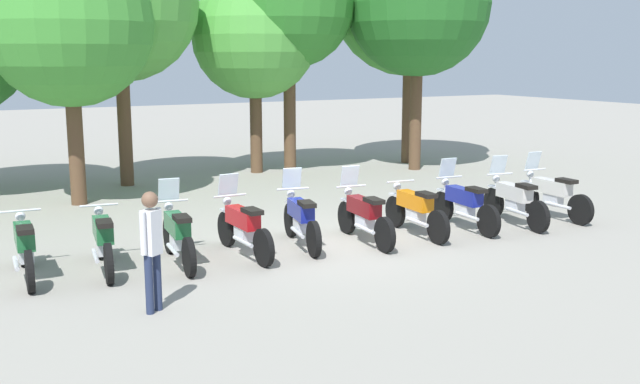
{
  "coord_description": "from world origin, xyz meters",
  "views": [
    {
      "loc": [
        -6.5,
        -11.42,
        3.42
      ],
      "look_at": [
        0.0,
        0.5,
        0.9
      ],
      "focal_mm": 40.93,
      "sensor_mm": 36.0,
      "label": 1
    }
  ],
  "objects_px": {
    "motorcycle_0": "(25,247)",
    "tree_4": "(255,36)",
    "tree_3": "(119,2)",
    "tree_6": "(418,5)",
    "motorcycle_2": "(177,234)",
    "motorcycle_1": "(103,240)",
    "motorcycle_3": "(243,226)",
    "motorcycle_6": "(415,209)",
    "motorcycle_4": "(301,218)",
    "motorcycle_9": "(552,194)",
    "tree_2": "(68,24)",
    "motorcycle_5": "(364,215)",
    "person_0": "(152,242)",
    "motorcycle_8": "(514,200)",
    "tree_5": "(289,3)",
    "motorcycle_7": "(464,203)"
  },
  "relations": [
    {
      "from": "motorcycle_0",
      "to": "tree_4",
      "type": "height_order",
      "value": "tree_4"
    },
    {
      "from": "tree_3",
      "to": "tree_6",
      "type": "xyz_separation_m",
      "value": [
        8.5,
        -1.4,
        0.14
      ]
    },
    {
      "from": "motorcycle_0",
      "to": "motorcycle_2",
      "type": "relative_size",
      "value": 1.0
    },
    {
      "from": "motorcycle_1",
      "to": "motorcycle_3",
      "type": "bearing_deg",
      "value": -88.7
    },
    {
      "from": "motorcycle_6",
      "to": "tree_3",
      "type": "bearing_deg",
      "value": 26.86
    },
    {
      "from": "tree_6",
      "to": "motorcycle_4",
      "type": "bearing_deg",
      "value": -138.08
    },
    {
      "from": "motorcycle_4",
      "to": "motorcycle_9",
      "type": "xyz_separation_m",
      "value": [
        5.85,
        -0.45,
        0.0
      ]
    },
    {
      "from": "tree_4",
      "to": "tree_3",
      "type": "bearing_deg",
      "value": -174.47
    },
    {
      "from": "tree_2",
      "to": "tree_3",
      "type": "relative_size",
      "value": 0.88
    },
    {
      "from": "tree_2",
      "to": "tree_3",
      "type": "xyz_separation_m",
      "value": [
        1.64,
        2.04,
        0.65
      ]
    },
    {
      "from": "motorcycle_5",
      "to": "tree_3",
      "type": "height_order",
      "value": "tree_3"
    },
    {
      "from": "motorcycle_0",
      "to": "person_0",
      "type": "bearing_deg",
      "value": -148.83
    },
    {
      "from": "motorcycle_8",
      "to": "tree_2",
      "type": "distance_m",
      "value": 10.56
    },
    {
      "from": "motorcycle_4",
      "to": "motorcycle_2",
      "type": "bearing_deg",
      "value": 102.79
    },
    {
      "from": "motorcycle_2",
      "to": "motorcycle_1",
      "type": "bearing_deg",
      "value": 85.24
    },
    {
      "from": "motorcycle_6",
      "to": "tree_2",
      "type": "relative_size",
      "value": 0.36
    },
    {
      "from": "motorcycle_3",
      "to": "tree_5",
      "type": "distance_m",
      "value": 10.4
    },
    {
      "from": "motorcycle_0",
      "to": "motorcycle_7",
      "type": "relative_size",
      "value": 1.0
    },
    {
      "from": "motorcycle_4",
      "to": "motorcycle_7",
      "type": "relative_size",
      "value": 0.99
    },
    {
      "from": "motorcycle_4",
      "to": "motorcycle_9",
      "type": "height_order",
      "value": "same"
    },
    {
      "from": "motorcycle_1",
      "to": "tree_2",
      "type": "bearing_deg",
      "value": 0.64
    },
    {
      "from": "motorcycle_8",
      "to": "motorcycle_1",
      "type": "bearing_deg",
      "value": 93.59
    },
    {
      "from": "motorcycle_3",
      "to": "tree_6",
      "type": "height_order",
      "value": "tree_6"
    },
    {
      "from": "motorcycle_2",
      "to": "motorcycle_0",
      "type": "bearing_deg",
      "value": 87.02
    },
    {
      "from": "motorcycle_9",
      "to": "motorcycle_4",
      "type": "bearing_deg",
      "value": 86.85
    },
    {
      "from": "motorcycle_9",
      "to": "tree_2",
      "type": "height_order",
      "value": "tree_2"
    },
    {
      "from": "motorcycle_0",
      "to": "motorcycle_9",
      "type": "distance_m",
      "value": 10.57
    },
    {
      "from": "motorcycle_6",
      "to": "tree_4",
      "type": "distance_m",
      "value": 9.35
    },
    {
      "from": "motorcycle_1",
      "to": "motorcycle_2",
      "type": "relative_size",
      "value": 1.0
    },
    {
      "from": "motorcycle_6",
      "to": "tree_4",
      "type": "bearing_deg",
      "value": 0.76
    },
    {
      "from": "motorcycle_3",
      "to": "tree_5",
      "type": "bearing_deg",
      "value": -32.92
    },
    {
      "from": "motorcycle_3",
      "to": "tree_4",
      "type": "xyz_separation_m",
      "value": [
        3.96,
        8.43,
        3.49
      ]
    },
    {
      "from": "motorcycle_1",
      "to": "tree_6",
      "type": "bearing_deg",
      "value": -52.06
    },
    {
      "from": "motorcycle_1",
      "to": "tree_5",
      "type": "bearing_deg",
      "value": -35.5
    },
    {
      "from": "motorcycle_4",
      "to": "motorcycle_6",
      "type": "distance_m",
      "value": 2.36
    },
    {
      "from": "motorcycle_4",
      "to": "motorcycle_5",
      "type": "relative_size",
      "value": 0.99
    },
    {
      "from": "motorcycle_8",
      "to": "motorcycle_3",
      "type": "bearing_deg",
      "value": 94.08
    },
    {
      "from": "motorcycle_3",
      "to": "motorcycle_7",
      "type": "height_order",
      "value": "same"
    },
    {
      "from": "motorcycle_0",
      "to": "motorcycle_6",
      "type": "xyz_separation_m",
      "value": [
        7.03,
        -0.61,
        0.0
      ]
    },
    {
      "from": "motorcycle_7",
      "to": "person_0",
      "type": "bearing_deg",
      "value": 109.09
    },
    {
      "from": "motorcycle_3",
      "to": "tree_3",
      "type": "xyz_separation_m",
      "value": [
        -0.02,
        8.05,
        4.29
      ]
    },
    {
      "from": "motorcycle_0",
      "to": "motorcycle_5",
      "type": "distance_m",
      "value": 5.89
    },
    {
      "from": "motorcycle_9",
      "to": "motorcycle_5",
      "type": "bearing_deg",
      "value": 89.52
    },
    {
      "from": "motorcycle_1",
      "to": "motorcycle_6",
      "type": "relative_size",
      "value": 1.0
    },
    {
      "from": "person_0",
      "to": "tree_5",
      "type": "height_order",
      "value": "tree_5"
    },
    {
      "from": "motorcycle_0",
      "to": "motorcycle_1",
      "type": "xyz_separation_m",
      "value": [
        1.17,
        -0.14,
        0.0
      ]
    },
    {
      "from": "motorcycle_5",
      "to": "motorcycle_9",
      "type": "relative_size",
      "value": 1.0
    },
    {
      "from": "motorcycle_0",
      "to": "motorcycle_8",
      "type": "bearing_deg",
      "value": -91.96
    },
    {
      "from": "motorcycle_9",
      "to": "tree_3",
      "type": "xyz_separation_m",
      "value": [
        -7.05,
        8.4,
        4.29
      ]
    },
    {
      "from": "motorcycle_1",
      "to": "person_0",
      "type": "bearing_deg",
      "value": -168.95
    }
  ]
}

